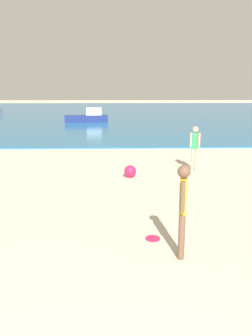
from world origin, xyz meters
TOP-DOWN VIEW (x-y plane):
  - water at (0.00, 45.00)m, footprint 160.00×60.00m
  - person_standing at (1.17, 4.16)m, footprint 0.20×0.35m
  - frisbee at (0.78, 4.87)m, footprint 0.26×0.26m
  - person_distant at (2.79, 10.45)m, footprint 0.33×0.20m
  - boat_near at (-2.21, 28.51)m, footprint 3.70×1.59m
  - beach_ball at (0.57, 9.52)m, footprint 0.38×0.38m

SIDE VIEW (x-z plane):
  - frisbee at x=0.78m, z-range 0.00..0.03m
  - water at x=0.00m, z-range 0.00..0.06m
  - beach_ball at x=0.57m, z-range 0.00..0.38m
  - boat_near at x=-2.21m, z-range -0.13..1.09m
  - person_distant at x=2.79m, z-range 0.10..1.60m
  - person_standing at x=1.17m, z-range 0.11..1.64m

